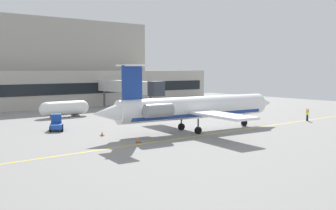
% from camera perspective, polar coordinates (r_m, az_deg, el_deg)
% --- Properties ---
extents(ground, '(120.00, 120.00, 0.11)m').
position_cam_1_polar(ground, '(49.26, 5.15, -4.14)').
color(ground, gray).
extents(terminal_building, '(79.81, 16.71, 19.38)m').
position_cam_1_polar(terminal_building, '(90.28, -17.19, 4.72)').
color(terminal_building, '#ADA89E').
rests_on(terminal_building, ground).
extents(jet_bridge_west, '(2.40, 21.64, 5.95)m').
position_cam_1_polar(jet_bridge_west, '(75.51, -5.83, 2.66)').
color(jet_bridge_west, silver).
rests_on(jet_bridge_west, ground).
extents(regional_jet, '(28.03, 20.44, 8.59)m').
position_cam_1_polar(regional_jet, '(49.45, 3.83, -0.42)').
color(regional_jet, white).
rests_on(regional_jet, ground).
extents(baggage_tug, '(2.69, 3.38, 2.11)m').
position_cam_1_polar(baggage_tug, '(52.80, -16.28, -2.61)').
color(baggage_tug, '#1E4CB2').
rests_on(baggage_tug, ground).
extents(pushback_tractor, '(3.31, 3.86, 2.25)m').
position_cam_1_polar(pushback_tractor, '(66.88, -2.29, -0.73)').
color(pushback_tractor, '#19389E').
rests_on(pushback_tractor, ground).
extents(belt_loader, '(3.00, 4.24, 1.86)m').
position_cam_1_polar(belt_loader, '(73.00, 1.28, -0.33)').
color(belt_loader, '#19389E').
rests_on(belt_loader, ground).
extents(fuel_tank, '(8.63, 2.42, 2.70)m').
position_cam_1_polar(fuel_tank, '(67.04, -15.14, -0.46)').
color(fuel_tank, white).
rests_on(fuel_tank, ground).
extents(marshaller, '(0.83, 0.34, 1.96)m').
position_cam_1_polar(marshaller, '(63.77, 20.03, -1.34)').
color(marshaller, '#191E33').
rests_on(marshaller, ground).
extents(safety_cone_alpha, '(0.47, 0.47, 0.55)m').
position_cam_1_polar(safety_cone_alpha, '(42.39, -4.44, -5.27)').
color(safety_cone_alpha, orange).
rests_on(safety_cone_alpha, ground).
extents(safety_cone_bravo, '(0.47, 0.47, 0.55)m').
position_cam_1_polar(safety_cone_bravo, '(47.15, -9.78, -4.26)').
color(safety_cone_bravo, orange).
rests_on(safety_cone_bravo, ground).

